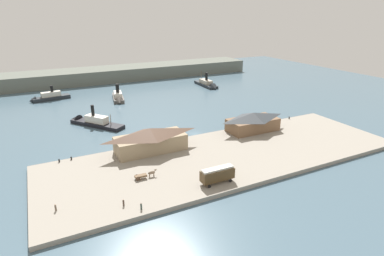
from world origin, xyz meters
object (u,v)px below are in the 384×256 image
at_px(horse_cart, 145,175).
at_px(ferry_mid_harbor, 118,97).
at_px(pedestrian_walking_east, 123,203).
at_px(pedestrian_at_waters_edge, 56,208).
at_px(mooring_post_center_east, 274,121).
at_px(pedestrian_near_west_shed, 141,206).
at_px(street_tram, 217,174).
at_px(ferry_departing_north, 208,84).
at_px(mooring_post_center_west, 289,118).
at_px(mooring_post_west, 59,161).
at_px(ferry_approaching_west, 91,121).
at_px(ferry_shed_customs_shed, 150,139).
at_px(mooring_post_east, 71,158).
at_px(ferry_shed_west_terminal, 253,122).
at_px(ferry_moored_west, 48,97).

height_order(horse_cart, ferry_mid_harbor, ferry_mid_harbor).
bearing_deg(pedestrian_walking_east, pedestrian_at_waters_edge, 160.87).
xyz_separation_m(mooring_post_center_east, ferry_mid_harbor, (-45.81, 63.64, -0.08)).
bearing_deg(pedestrian_near_west_shed, street_tram, 6.86).
distance_m(pedestrian_near_west_shed, ferry_departing_north, 126.98).
distance_m(pedestrian_walking_east, mooring_post_center_west, 81.71).
xyz_separation_m(street_tram, ferry_departing_north, (53.61, 100.34, -2.27)).
bearing_deg(ferry_departing_north, mooring_post_west, -141.67).
xyz_separation_m(mooring_post_center_west, ferry_approaching_west, (-72.40, 32.17, -0.34)).
distance_m(horse_cart, pedestrian_walking_east, 12.84).
bearing_deg(ferry_approaching_west, ferry_shed_customs_shed, -72.10).
distance_m(ferry_approaching_west, ferry_mid_harbor, 36.13).
relative_size(ferry_shed_customs_shed, mooring_post_center_west, 24.37).
bearing_deg(ferry_shed_customs_shed, mooring_post_east, 169.00).
height_order(horse_cart, pedestrian_near_west_shed, horse_cart).
height_order(mooring_post_center_west, ferry_departing_north, ferry_departing_north).
bearing_deg(ferry_shed_west_terminal, mooring_post_east, 176.18).
bearing_deg(horse_cart, ferry_shed_west_terminal, 18.96).
bearing_deg(mooring_post_east, pedestrian_walking_east, -75.83).
bearing_deg(ferry_approaching_west, ferry_shed_west_terminal, -35.46).
distance_m(pedestrian_walking_east, ferry_mid_harbor, 95.61).
xyz_separation_m(ferry_shed_west_terminal, horse_cart, (-46.32, -15.91, -2.52)).
xyz_separation_m(pedestrian_at_waters_edge, mooring_post_east, (6.18, 25.11, -0.29)).
distance_m(ferry_shed_west_terminal, horse_cart, 49.04).
relative_size(mooring_post_center_west, mooring_post_center_east, 1.00).
distance_m(street_tram, ferry_moored_west, 114.79).
height_order(mooring_post_center_west, ferry_moored_west, ferry_moored_west).
distance_m(ferry_shed_west_terminal, pedestrian_near_west_shed, 59.11).
height_order(mooring_post_east, ferry_approaching_west, ferry_approaching_west).
bearing_deg(pedestrian_near_west_shed, ferry_mid_harbor, 78.72).
bearing_deg(horse_cart, ferry_shed_customs_shed, 65.18).
relative_size(mooring_post_west, ferry_approaching_west, 0.04).
bearing_deg(pedestrian_near_west_shed, mooring_post_center_west, 24.31).
bearing_deg(pedestrian_near_west_shed, ferry_departing_north, 54.09).
relative_size(mooring_post_center_east, ferry_moored_west, 0.05).
distance_m(mooring_post_center_west, ferry_approaching_west, 79.22).
distance_m(pedestrian_near_west_shed, mooring_post_east, 34.69).
bearing_deg(horse_cart, pedestrian_at_waters_edge, -167.09).
xyz_separation_m(mooring_post_center_east, ferry_approaching_west, (-64.40, 32.66, -0.34)).
bearing_deg(ferry_approaching_west, ferry_moored_west, 105.52).
xyz_separation_m(street_tram, ferry_approaching_west, (-20.28, 62.63, -2.32)).
distance_m(pedestrian_near_west_shed, pedestrian_at_waters_edge, 18.58).
bearing_deg(mooring_post_east, pedestrian_at_waters_edge, -103.82).
bearing_deg(pedestrian_walking_east, mooring_post_center_east, 23.32).
bearing_deg(street_tram, ferry_shed_west_terminal, 40.69).
xyz_separation_m(street_tram, pedestrian_walking_east, (-23.95, 0.63, -1.69)).
bearing_deg(ferry_shed_customs_shed, ferry_mid_harbor, 84.28).
height_order(pedestrian_at_waters_edge, ferry_moored_west, ferry_moored_west).
bearing_deg(mooring_post_center_east, pedestrian_near_west_shed, -153.44).
xyz_separation_m(ferry_approaching_west, ferry_mid_harbor, (18.59, 30.98, 0.26)).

